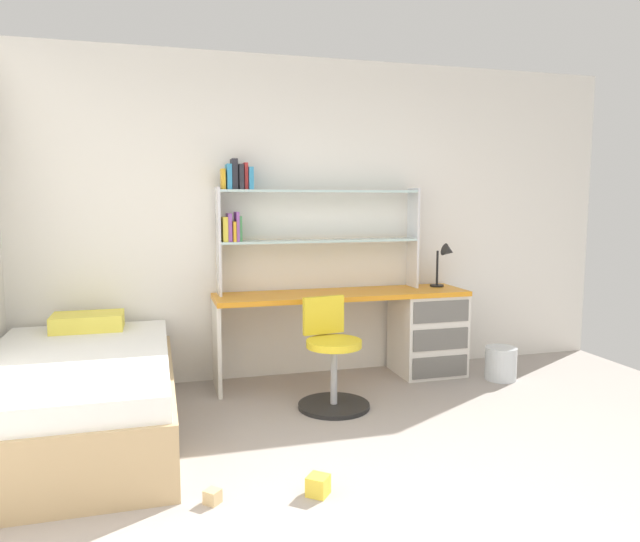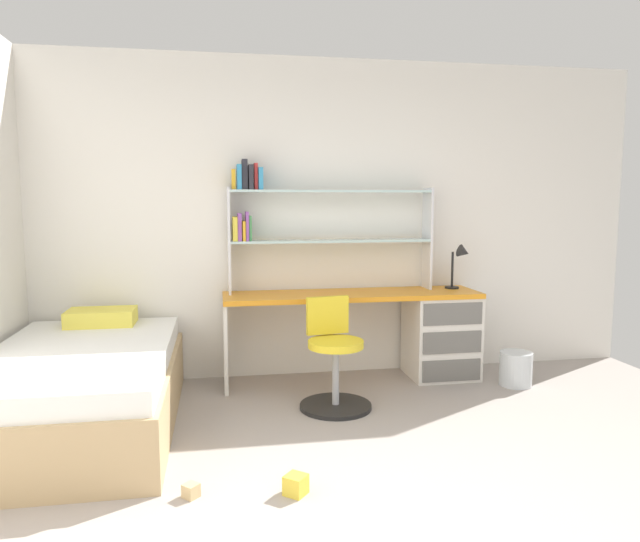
# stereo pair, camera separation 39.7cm
# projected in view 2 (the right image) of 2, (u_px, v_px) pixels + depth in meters

# --- Properties ---
(room_shell) EXTENTS (5.68, 6.48, 2.67)m
(room_shell) POSITION_uv_depth(u_px,v_px,m) (142.00, 228.00, 3.31)
(room_shell) COLOR white
(room_shell) RESTS_ON ground_plane
(desk) EXTENTS (2.10, 0.51, 0.74)m
(desk) POSITION_uv_depth(u_px,v_px,m) (418.00, 329.00, 4.92)
(desk) COLOR orange
(desk) RESTS_ON ground_plane
(bookshelf_hutch) EXTENTS (1.70, 0.22, 1.08)m
(bookshelf_hutch) POSITION_uv_depth(u_px,v_px,m) (303.00, 216.00, 4.78)
(bookshelf_hutch) COLOR silver
(bookshelf_hutch) RESTS_ON desk
(desk_lamp) EXTENTS (0.20, 0.17, 0.38)m
(desk_lamp) POSITION_uv_depth(u_px,v_px,m) (461.00, 259.00, 4.96)
(desk_lamp) COLOR black
(desk_lamp) RESTS_ON desk
(swivel_chair) EXTENTS (0.52, 0.52, 0.79)m
(swivel_chair) POSITION_uv_depth(u_px,v_px,m) (334.00, 365.00, 4.21)
(swivel_chair) COLOR black
(swivel_chair) RESTS_ON ground_plane
(bed_platform) EXTENTS (1.17, 1.97, 0.66)m
(bed_platform) POSITION_uv_depth(u_px,v_px,m) (82.00, 389.00, 3.80)
(bed_platform) COLOR tan
(bed_platform) RESTS_ON ground_plane
(waste_bin) EXTENTS (0.26, 0.26, 0.27)m
(waste_bin) POSITION_uv_depth(u_px,v_px,m) (516.00, 369.00, 4.73)
(waste_bin) COLOR silver
(waste_bin) RESTS_ON ground_plane
(toy_block_natural_1) EXTENTS (0.10, 0.10, 0.07)m
(toy_block_natural_1) POSITION_uv_depth(u_px,v_px,m) (191.00, 491.00, 2.94)
(toy_block_natural_1) COLOR tan
(toy_block_natural_1) RESTS_ON ground_plane
(toy_block_yellow_2) EXTENTS (0.14, 0.14, 0.10)m
(toy_block_yellow_2) POSITION_uv_depth(u_px,v_px,m) (296.00, 485.00, 2.97)
(toy_block_yellow_2) COLOR gold
(toy_block_yellow_2) RESTS_ON ground_plane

